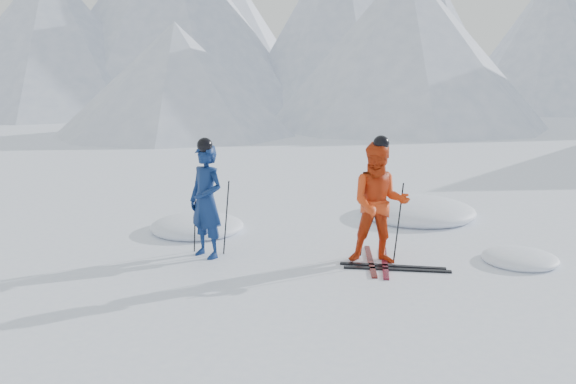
% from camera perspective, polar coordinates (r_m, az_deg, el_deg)
% --- Properties ---
extents(ground, '(160.00, 160.00, 0.00)m').
position_cam_1_polar(ground, '(9.74, 10.73, -7.69)').
color(ground, white).
rests_on(ground, ground).
extents(skier_blue, '(0.83, 0.69, 1.94)m').
position_cam_1_polar(skier_blue, '(10.38, -7.67, -0.86)').
color(skier_blue, navy).
rests_on(skier_blue, ground).
extents(skier_red, '(1.13, 0.97, 2.01)m').
position_cam_1_polar(skier_red, '(10.05, 8.54, -1.07)').
color(skier_red, red).
rests_on(skier_red, ground).
extents(pole_blue_left, '(0.13, 0.09, 1.29)m').
position_cam_1_polar(pole_blue_left, '(10.71, -8.70, -2.28)').
color(pole_blue_left, black).
rests_on(pole_blue_left, ground).
extents(pole_blue_right, '(0.13, 0.08, 1.29)m').
position_cam_1_polar(pole_blue_right, '(10.56, -5.80, -2.40)').
color(pole_blue_right, black).
rests_on(pole_blue_right, ground).
extents(pole_red_left, '(0.13, 0.10, 1.34)m').
position_cam_1_polar(pole_red_left, '(10.42, 7.12, -2.48)').
color(pole_red_left, black).
rests_on(pole_red_left, ground).
extents(pole_red_right, '(0.13, 0.09, 1.34)m').
position_cam_1_polar(pole_red_right, '(10.22, 10.30, -2.85)').
color(pole_red_right, black).
rests_on(pole_red_right, ground).
extents(ski_worn_left, '(0.55, 1.66, 0.03)m').
position_cam_1_polar(ski_worn_left, '(10.33, 7.72, -6.41)').
color(ski_worn_left, black).
rests_on(ski_worn_left, ground).
extents(ski_worn_right, '(0.44, 1.68, 0.03)m').
position_cam_1_polar(ski_worn_right, '(10.29, 9.04, -6.52)').
color(ski_worn_right, black).
rests_on(ski_worn_right, ground).
extents(ski_loose_a, '(1.69, 0.36, 0.03)m').
position_cam_1_polar(ski_loose_a, '(10.12, 9.74, -6.84)').
color(ski_loose_a, black).
rests_on(ski_loose_a, ground).
extents(ski_loose_b, '(1.69, 0.42, 0.03)m').
position_cam_1_polar(ski_loose_b, '(9.96, 10.17, -7.14)').
color(ski_loose_b, black).
rests_on(ski_loose_b, ground).
extents(snow_lumps, '(9.53, 6.00, 0.55)m').
position_cam_1_polar(snow_lumps, '(12.60, 8.91, -3.26)').
color(snow_lumps, white).
rests_on(snow_lumps, ground).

